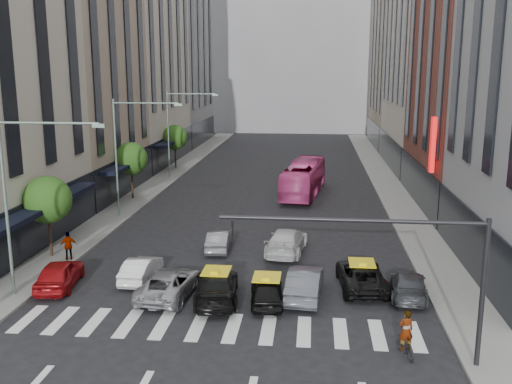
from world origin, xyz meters
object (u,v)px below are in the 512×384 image
(streetlamp_near, at_px, (22,183))
(car_white_front, at_px, (141,269))
(taxi_center, at_px, (267,290))
(motorcycle, at_px, (405,347))
(streetlamp_mid, at_px, (127,142))
(pedestrian_far, at_px, (69,246))
(streetlamp_far, at_px, (177,123))
(car_red, at_px, (59,274))
(bus, at_px, (304,178))
(taxi_left, at_px, (217,286))

(streetlamp_near, bearing_deg, car_white_front, 30.55)
(taxi_center, distance_m, motorcycle, 7.63)
(streetlamp_mid, bearing_deg, motorcycle, -48.55)
(streetlamp_near, relative_size, taxi_center, 2.29)
(pedestrian_far, bearing_deg, streetlamp_near, 69.52)
(streetlamp_far, bearing_deg, pedestrian_far, -90.77)
(taxi_center, relative_size, motorcycle, 2.60)
(car_red, distance_m, pedestrian_far, 4.12)
(pedestrian_far, bearing_deg, streetlamp_far, -115.05)
(streetlamp_mid, distance_m, car_red, 15.48)
(taxi_center, distance_m, bus, 25.07)
(car_red, bearing_deg, motorcycle, 153.59)
(motorcycle, height_order, pedestrian_far, pedestrian_far)
(streetlamp_mid, height_order, taxi_left, streetlamp_mid)
(taxi_center, xyz_separation_m, bus, (1.32, 25.02, 0.88))
(streetlamp_mid, xyz_separation_m, car_white_front, (4.84, -13.14, -5.25))
(streetlamp_mid, distance_m, bus, 16.86)
(motorcycle, xyz_separation_m, pedestrian_far, (-18.28, 9.66, 0.61))
(streetlamp_far, xyz_separation_m, taxi_center, (11.94, -31.58, -5.23))
(car_red, bearing_deg, car_white_front, -168.19)
(bus, height_order, pedestrian_far, bus)
(car_white_front, relative_size, pedestrian_far, 2.30)
(car_red, bearing_deg, taxi_center, 166.95)
(car_red, relative_size, motorcycle, 2.89)
(car_white_front, distance_m, bus, 24.12)
(streetlamp_near, relative_size, motorcycle, 5.94)
(streetlamp_near, relative_size, streetlamp_mid, 1.00)
(streetlamp_mid, relative_size, streetlamp_far, 1.00)
(streetlamp_mid, distance_m, pedestrian_far, 11.72)
(streetlamp_far, relative_size, pedestrian_far, 5.24)
(car_white_front, xyz_separation_m, pedestrian_far, (-5.20, 2.50, 0.36))
(streetlamp_far, relative_size, motorcycle, 5.94)
(taxi_left, bearing_deg, bus, -106.29)
(car_white_front, height_order, pedestrian_far, pedestrian_far)
(streetlamp_far, xyz_separation_m, car_red, (0.84, -30.57, -5.16))
(car_white_front, xyz_separation_m, taxi_left, (4.57, -2.30, 0.11))
(streetlamp_near, distance_m, car_red, 5.42)
(taxi_left, relative_size, bus, 0.47)
(taxi_left, height_order, bus, bus)
(streetlamp_mid, height_order, streetlamp_far, same)
(car_white_front, bearing_deg, taxi_center, 162.59)
(taxi_left, bearing_deg, car_white_front, -34.21)
(streetlamp_near, bearing_deg, bus, 62.46)
(car_white_front, bearing_deg, pedestrian_far, -24.14)
(streetlamp_near, bearing_deg, streetlamp_mid, 90.00)
(car_red, height_order, pedestrian_far, pedestrian_far)
(streetlamp_far, height_order, motorcycle, streetlamp_far)
(streetlamp_mid, bearing_deg, pedestrian_far, -91.92)
(streetlamp_far, xyz_separation_m, motorcycle, (17.93, -36.30, -5.51))
(streetlamp_near, bearing_deg, streetlamp_far, 90.00)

